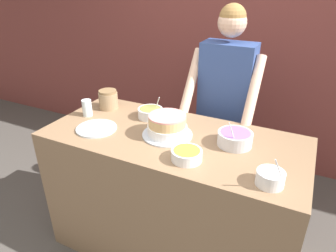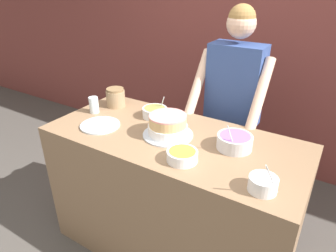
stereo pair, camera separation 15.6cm
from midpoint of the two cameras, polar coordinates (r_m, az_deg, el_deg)
wall_back at (r=3.00m, az=17.67°, el=16.06°), size 10.00×0.05×2.60m
counter at (r=2.08m, az=3.05°, el=-13.21°), size 1.59×0.72×0.92m
person_baker at (r=2.28m, az=14.23°, el=5.19°), size 0.52×0.45×1.63m
cake at (r=1.80m, az=2.45°, el=-0.08°), size 0.31×0.31×0.13m
frosting_bowl_orange at (r=1.57m, az=5.58°, el=-5.65°), size 0.16×0.16×0.06m
frosting_bowl_white at (r=1.45m, az=20.67°, el=-10.29°), size 0.13×0.13×0.18m
frosting_bowl_olive at (r=2.05m, az=-0.36°, el=2.68°), size 0.17×0.17×0.14m
frosting_bowl_purple at (r=1.73m, az=15.11°, el=-2.88°), size 0.20×0.20×0.17m
drinking_glass at (r=2.16m, az=-11.95°, el=3.92°), size 0.07×0.07×0.11m
ceramic_plate at (r=1.97m, az=-10.62°, el=0.10°), size 0.26×0.26×0.01m
stoneware_jar at (r=2.24m, az=-7.99°, el=5.37°), size 0.14×0.14×0.14m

